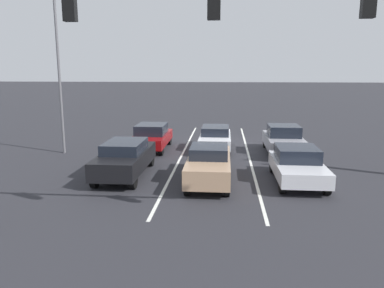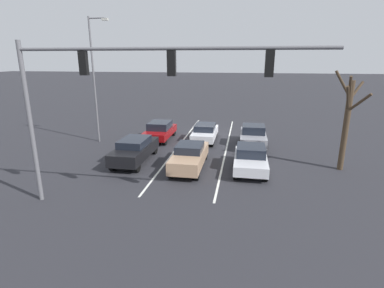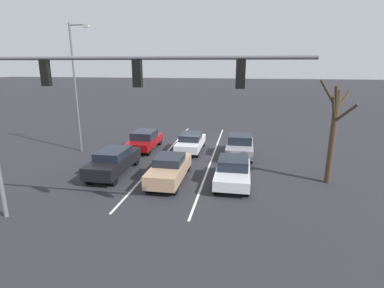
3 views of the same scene
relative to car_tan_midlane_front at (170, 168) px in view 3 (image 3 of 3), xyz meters
The scene contains 12 objects.
ground_plane 8.62m from the car_tan_midlane_front, 90.90° to the right, with size 240.00×240.00×0.00m, color #28282D.
lane_stripe_left_divider 5.51m from the car_tan_midlane_front, 111.01° to the right, with size 0.12×18.98×0.01m, color silver.
lane_stripe_center_divider 5.42m from the car_tan_midlane_front, 71.67° to the right, with size 0.12×18.98×0.01m, color silver.
car_tan_midlane_front is the anchor object (origin of this frame).
car_silver_leftlane_front 3.65m from the car_tan_midlane_front, behind, with size 1.89×4.14×1.45m.
car_black_rightlane_front 3.73m from the car_tan_midlane_front, ahead, with size 1.81×4.77×1.55m.
car_white_midlane_second 6.35m from the car_tan_midlane_front, 90.83° to the right, with size 1.75×4.26×1.38m.
car_maroon_rightlane_second 7.13m from the car_tan_midlane_front, 59.56° to the right, with size 1.87×4.25×1.49m.
car_gray_leftlane_second 6.89m from the car_tan_midlane_front, 124.36° to the right, with size 1.90×4.26×1.58m.
traffic_signal_gantry 7.44m from the car_tan_midlane_front, 69.04° to the left, with size 12.64×0.37×7.19m.
street_lamp_right_shoulder 10.49m from the car_tan_midlane_front, 30.24° to the right, with size 1.56×0.24×9.41m.
bare_tree_near 9.37m from the car_tan_midlane_front, behind, with size 1.87×1.69×5.82m.
Camera 3 is at (-4.02, 24.43, 6.61)m, focal length 28.00 mm.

